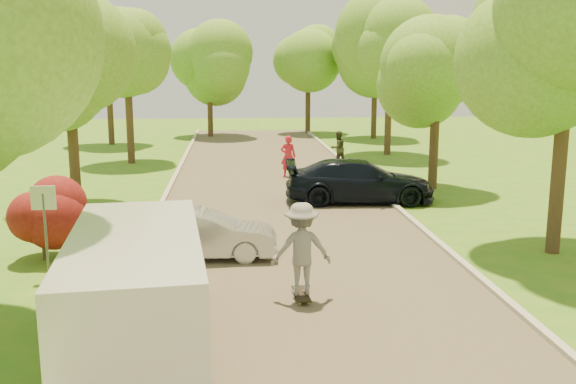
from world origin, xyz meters
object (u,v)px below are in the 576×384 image
object	(u,v)px
silver_sedan	(204,235)
skateboarder	(301,249)
street_sign	(44,212)
dark_sedan	(359,181)
minivan	(137,289)
longboard	(301,294)
person_striped	(288,156)
person_olive	(338,148)

from	to	relation	value
silver_sedan	skateboarder	xyz separation A→B (m)	(2.16, -3.15, 0.49)
street_sign	dark_sedan	distance (m)	11.72
dark_sedan	minivan	bearing A→B (deg)	155.95
longboard	street_sign	bearing A→B (deg)	-21.35
person_striped	skateboarder	bearing A→B (deg)	94.41
longboard	dark_sedan	bearing A→B (deg)	-111.52
silver_sedan	skateboarder	world-z (taller)	skateboarder
street_sign	dark_sedan	world-z (taller)	street_sign
dark_sedan	longboard	bearing A→B (deg)	165.71
person_striped	longboard	bearing A→B (deg)	94.41
minivan	longboard	xyz separation A→B (m)	(3.06, 2.14, -0.97)
skateboarder	silver_sedan	bearing A→B (deg)	-58.97
street_sign	longboard	bearing A→B (deg)	-17.97
dark_sedan	longboard	size ratio (longest dim) A/B	5.23
silver_sedan	dark_sedan	world-z (taller)	dark_sedan
street_sign	person_olive	world-z (taller)	street_sign
person_striped	dark_sedan	bearing A→B (deg)	118.78
dark_sedan	skateboarder	xyz separation A→B (m)	(-3.13, -9.55, 0.33)
minivan	person_striped	distance (m)	17.75
dark_sedan	person_striped	xyz separation A→B (m)	(-2.07, 5.58, 0.14)
skateboarder	dark_sedan	bearing A→B (deg)	-111.52
street_sign	silver_sedan	distance (m)	3.86
skateboarder	person_olive	xyz separation A→B (m)	(3.81, 18.35, -0.26)
silver_sedan	person_olive	size ratio (longest dim) A/B	2.23
minivan	person_olive	xyz separation A→B (m)	(6.87, 20.48, -0.25)
longboard	person_olive	distance (m)	18.75
minivan	skateboarder	size ratio (longest dim) A/B	2.93
dark_sedan	longboard	xyz separation A→B (m)	(-3.13, -9.55, -0.66)
person_olive	silver_sedan	bearing A→B (deg)	43.40
silver_sedan	minivan	bearing A→B (deg)	172.92
longboard	person_striped	size ratio (longest dim) A/B	0.55
silver_sedan	person_olive	world-z (taller)	person_olive
dark_sedan	person_striped	distance (m)	5.95
dark_sedan	person_striped	size ratio (longest dim) A/B	2.90
silver_sedan	longboard	xyz separation A→B (m)	(2.16, -3.15, -0.50)
minivan	longboard	distance (m)	3.86
street_sign	skateboarder	size ratio (longest dim) A/B	1.12
skateboarder	person_striped	world-z (taller)	skateboarder
skateboarder	longboard	bearing A→B (deg)	90.19
longboard	skateboarder	world-z (taller)	skateboarder
longboard	person_olive	world-z (taller)	person_olive
skateboarder	minivan	bearing A→B (deg)	31.54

